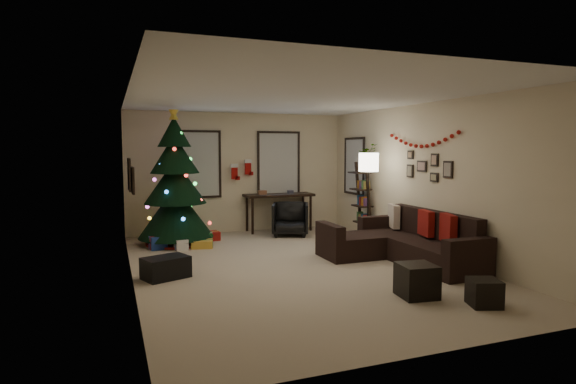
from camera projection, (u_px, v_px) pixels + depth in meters
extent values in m
plane|color=#BEAA8F|center=(295.00, 266.00, 7.61)|extent=(7.00, 7.00, 0.00)
plane|color=white|center=(296.00, 97.00, 7.36)|extent=(7.00, 7.00, 0.00)
plane|color=beige|center=(239.00, 173.00, 10.74)|extent=(5.00, 0.00, 5.00)
plane|color=beige|center=(439.00, 209.00, 4.23)|extent=(5.00, 0.00, 5.00)
plane|color=beige|center=(130.00, 187.00, 6.60)|extent=(0.00, 7.00, 7.00)
plane|color=beige|center=(426.00, 179.00, 8.37)|extent=(0.00, 7.00, 7.00)
cube|color=#728CB2|center=(197.00, 164.00, 10.36)|extent=(0.94, 0.02, 1.35)
cube|color=beige|center=(197.00, 164.00, 10.36)|extent=(0.94, 0.03, 1.35)
cube|color=#728CB2|center=(279.00, 163.00, 11.03)|extent=(0.94, 0.02, 1.35)
cube|color=beige|center=(279.00, 163.00, 11.03)|extent=(0.94, 0.03, 1.35)
cube|color=#728CB2|center=(355.00, 166.00, 10.72)|extent=(0.05, 0.27, 1.17)
cube|color=beige|center=(355.00, 166.00, 10.72)|extent=(0.05, 0.45, 1.17)
cylinder|color=black|center=(176.00, 236.00, 9.40)|extent=(0.11, 0.11, 0.33)
cone|color=black|center=(176.00, 211.00, 9.35)|extent=(1.48, 1.48, 1.03)
cone|color=black|center=(175.00, 181.00, 9.30)|extent=(1.22, 1.22, 0.87)
cone|color=black|center=(175.00, 154.00, 9.25)|extent=(0.96, 0.96, 0.76)
cone|color=black|center=(174.00, 132.00, 9.21)|extent=(0.65, 0.65, 0.60)
cylinder|color=maroon|center=(176.00, 243.00, 9.41)|extent=(1.20, 1.20, 0.04)
cube|color=#14591E|center=(203.00, 238.00, 9.42)|extent=(0.35, 0.28, 0.22)
cube|color=maroon|center=(213.00, 236.00, 9.79)|extent=(0.25, 0.30, 0.18)
cube|color=silver|center=(181.00, 245.00, 8.82)|extent=(0.22, 0.22, 0.20)
cube|color=gold|center=(202.00, 244.00, 9.01)|extent=(0.40, 0.30, 0.15)
cube|color=navy|center=(158.00, 243.00, 8.86)|extent=(0.30, 0.22, 0.25)
cube|color=black|center=(417.00, 250.00, 7.90)|extent=(0.83, 2.22, 0.39)
cube|color=black|center=(433.00, 224.00, 7.97)|extent=(0.20, 2.22, 0.46)
cube|color=black|center=(469.00, 259.00, 6.76)|extent=(0.83, 0.20, 0.61)
cube|color=black|center=(379.00, 232.00, 9.01)|extent=(0.83, 0.20, 0.61)
cube|color=black|center=(355.00, 246.00, 8.26)|extent=(0.78, 0.83, 0.39)
cube|color=black|center=(330.00, 241.00, 8.08)|extent=(0.18, 0.83, 0.61)
cube|color=maroon|center=(448.00, 228.00, 7.43)|extent=(0.25, 0.46, 0.44)
cube|color=maroon|center=(426.00, 223.00, 7.95)|extent=(0.20, 0.44, 0.42)
cube|color=beige|center=(394.00, 216.00, 8.84)|extent=(0.26, 0.45, 0.43)
cube|color=black|center=(417.00, 281.00, 6.01)|extent=(0.50, 0.50, 0.42)
cube|color=black|center=(484.00, 293.00, 5.66)|extent=(0.44, 0.44, 0.33)
cube|color=black|center=(279.00, 195.00, 10.84)|extent=(1.59, 0.57, 0.06)
cylinder|color=black|center=(253.00, 216.00, 10.42)|extent=(0.06, 0.06, 0.80)
cylinder|color=black|center=(247.00, 214.00, 10.84)|extent=(0.06, 0.06, 0.80)
cylinder|color=black|center=(311.00, 213.00, 10.91)|extent=(0.06, 0.06, 0.80)
cylinder|color=black|center=(303.00, 211.00, 11.34)|extent=(0.06, 0.06, 0.80)
imported|color=black|center=(290.00, 219.00, 10.29)|extent=(0.91, 0.88, 0.73)
cube|color=black|center=(369.00, 201.00, 9.90)|extent=(0.05, 0.05, 1.61)
cube|color=black|center=(359.00, 199.00, 10.30)|extent=(0.05, 0.05, 1.61)
cube|color=black|center=(362.00, 222.00, 10.13)|extent=(0.30, 0.45, 0.03)
cube|color=black|center=(362.00, 206.00, 10.10)|extent=(0.30, 0.45, 0.03)
cube|color=black|center=(363.00, 189.00, 10.07)|extent=(0.30, 0.45, 0.03)
cube|color=black|center=(363.00, 173.00, 10.03)|extent=(0.30, 0.45, 0.03)
imported|color=#4C4C4C|center=(367.00, 151.00, 9.85)|extent=(0.63, 0.59, 0.56)
cylinder|color=black|center=(367.00, 244.00, 9.28)|extent=(0.32, 0.32, 0.03)
cylinder|color=black|center=(368.00, 205.00, 9.21)|extent=(0.03, 0.03, 1.52)
cylinder|color=white|center=(369.00, 162.00, 9.13)|extent=(0.38, 0.38, 0.36)
cube|color=black|center=(129.00, 174.00, 7.26)|extent=(0.04, 0.60, 0.50)
cube|color=tan|center=(129.00, 174.00, 7.26)|extent=(0.01, 0.54, 0.45)
cube|color=black|center=(133.00, 180.00, 6.22)|extent=(0.04, 0.45, 0.35)
cube|color=beige|center=(133.00, 180.00, 6.22)|extent=(0.01, 0.41, 0.31)
cube|color=black|center=(448.00, 169.00, 7.78)|extent=(0.03, 0.22, 0.28)
cube|color=black|center=(435.00, 160.00, 8.10)|extent=(0.03, 0.18, 0.22)
cube|color=black|center=(434.00, 177.00, 8.12)|extent=(0.03, 0.20, 0.16)
cube|color=black|center=(422.00, 166.00, 8.43)|extent=(0.03, 0.26, 0.20)
cube|color=black|center=(410.00, 171.00, 8.77)|extent=(0.03, 0.18, 0.24)
cube|color=black|center=(411.00, 155.00, 8.74)|extent=(0.03, 0.16, 0.16)
cube|color=#990F0C|center=(234.00, 172.00, 10.53)|extent=(0.14, 0.04, 0.30)
cube|color=white|center=(234.00, 166.00, 10.51)|extent=(0.16, 0.05, 0.08)
cube|color=#990F0C|center=(238.00, 178.00, 10.56)|extent=(0.10, 0.04, 0.08)
cube|color=#990F0C|center=(248.00, 168.00, 10.68)|extent=(0.14, 0.04, 0.30)
cube|color=white|center=(248.00, 161.00, 10.67)|extent=(0.16, 0.05, 0.08)
cube|color=#990F0C|center=(251.00, 174.00, 10.72)|extent=(0.10, 0.04, 0.08)
cube|color=black|center=(166.00, 268.00, 6.89)|extent=(0.74, 0.62, 0.32)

